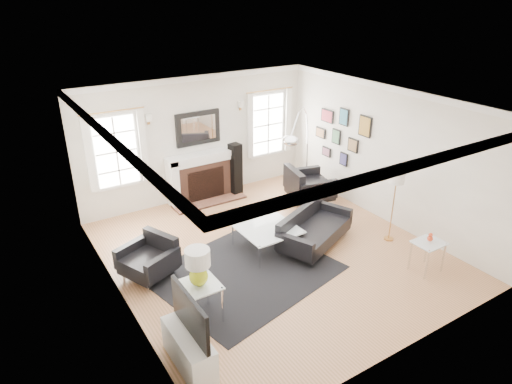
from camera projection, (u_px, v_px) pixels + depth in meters
floor at (272, 252)px, 8.47m from camera, size 6.00×6.00×0.00m
back_wall at (198, 139)px, 10.20m from camera, size 5.50×0.04×2.80m
front_wall at (411, 265)px, 5.59m from camera, size 5.50×0.04×2.80m
left_wall at (115, 224)px, 6.56m from camera, size 0.04×6.00×2.80m
right_wall at (385, 155)px, 9.23m from camera, size 0.04×6.00×2.80m
ceiling at (275, 103)px, 7.32m from camera, size 5.50×6.00×0.02m
crown_molding at (274, 107)px, 7.34m from camera, size 5.50×6.00×0.12m
fireplace at (204, 177)px, 10.40m from camera, size 1.70×0.69×1.11m
mantel_mirror at (198, 128)px, 10.07m from camera, size 1.05×0.07×0.75m
window_left at (116, 151)px, 9.24m from camera, size 1.24×0.15×1.62m
window_right at (268, 124)px, 11.04m from camera, size 1.24×0.15×1.62m
gallery_wall at (341, 133)px, 10.16m from camera, size 0.04×1.73×1.29m
tv_unit at (189, 345)px, 5.84m from camera, size 0.35×1.00×1.09m
area_rug at (244, 272)px, 7.88m from camera, size 3.31×2.95×0.01m
sofa at (312, 230)px, 8.63m from camera, size 1.86×1.37×0.55m
armchair_left at (150, 259)px, 7.68m from camera, size 1.02×1.08×0.58m
armchair_right at (307, 186)px, 10.31m from camera, size 1.11×1.19×0.69m
coffee_table at (267, 229)px, 8.40m from camera, size 1.03×1.03×0.46m
side_table_left at (200, 291)px, 6.58m from camera, size 0.56×0.56×0.62m
nesting_table at (428, 248)px, 7.77m from camera, size 0.51×0.43×0.56m
gourd_lamp at (198, 265)px, 6.39m from camera, size 0.36×0.36×0.58m
orange_vase at (430, 238)px, 7.68m from camera, size 0.10×0.10×0.16m
arc_floor_lamp at (300, 155)px, 9.63m from camera, size 1.65×1.53×2.34m
stick_floor_lamp at (396, 181)px, 8.40m from camera, size 0.29×0.29×1.44m
speaker_tower at (235, 169)px, 10.62m from camera, size 0.28×0.28×1.24m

